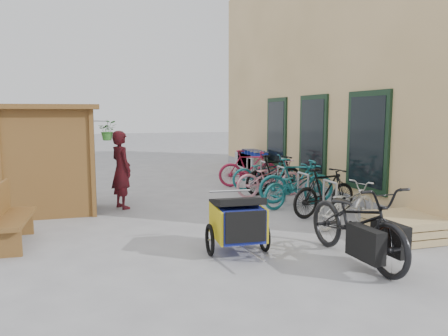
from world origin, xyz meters
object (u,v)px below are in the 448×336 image
object	(u,v)px
cargo_bike	(357,222)
bike_5	(275,174)
bike_3	(296,181)
child_trailer	(238,220)
bike_4	(270,178)
shopping_carts	(251,160)
bike_1	(325,192)
pallet_stack	(405,227)
bike_2	(295,186)
person_kiosk	(121,170)
bench	(7,215)
bike_0	(346,205)
kiosk	(46,144)
bike_7	(249,168)
bike_6	(264,173)

from	to	relation	value
cargo_bike	bike_5	world-z (taller)	cargo_bike
cargo_bike	bike_5	size ratio (longest dim) A/B	1.29
bike_3	child_trailer	bearing A→B (deg)	153.16
bike_4	bike_5	world-z (taller)	bike_5
shopping_carts	bike_1	world-z (taller)	bike_1
pallet_stack	bike_2	size ratio (longest dim) A/B	0.64
person_kiosk	bike_1	size ratio (longest dim) A/B	1.03
bench	bike_0	world-z (taller)	bench
bike_1	bike_4	xyz separation A→B (m)	(-0.31, 2.34, -0.03)
kiosk	bike_4	distance (m)	5.56
shopping_carts	person_kiosk	world-z (taller)	person_kiosk
shopping_carts	bike_5	xyz separation A→B (m)	(-0.55, -3.47, -0.00)
bench	bike_5	bearing A→B (deg)	28.30
bike_7	bike_6	bearing A→B (deg)	-147.61
cargo_bike	bike_1	world-z (taller)	cargo_bike
person_kiosk	bike_0	xyz separation A→B (m)	(4.09, -2.97, -0.47)
bike_3	bike_5	world-z (taller)	bike_3
child_trailer	person_kiosk	xyz separation A→B (m)	(-1.58, 3.87, 0.37)
bike_3	bike_7	bearing A→B (deg)	18.07
shopping_carts	bike_1	xyz separation A→B (m)	(-0.51, -6.15, -0.02)
pallet_stack	bike_6	size ratio (longest dim) A/B	0.63
cargo_bike	person_kiosk	size ratio (longest dim) A/B	1.29
pallet_stack	shopping_carts	world-z (taller)	shopping_carts
bike_0	bike_2	world-z (taller)	bike_2
person_kiosk	bike_7	world-z (taller)	person_kiosk
child_trailer	bike_5	distance (m)	5.19
bike_0	bike_7	xyz separation A→B (m)	(-0.23, 4.95, 0.12)
bench	bike_2	distance (m)	6.11
kiosk	bike_2	xyz separation A→B (m)	(5.54, -0.93, -1.06)
child_trailer	bike_1	distance (m)	3.18
child_trailer	bike_0	distance (m)	2.67
kiosk	cargo_bike	size ratio (longest dim) A/B	1.07
cargo_bike	bike_0	bearing A→B (deg)	59.28
bike_6	child_trailer	bearing A→B (deg)	158.84
kiosk	child_trailer	bearing A→B (deg)	-49.97
bench	pallet_stack	bearing A→B (deg)	-11.25
bike_0	bike_5	size ratio (longest dim) A/B	0.92
bike_1	cargo_bike	bearing A→B (deg)	145.34
bike_2	bike_3	bearing A→B (deg)	-47.47
shopping_carts	bike_6	xyz separation A→B (m)	(-0.57, -2.77, -0.05)
bench	bike_0	xyz separation A→B (m)	(6.10, -0.53, -0.09)
bike_6	bike_1	bearing A→B (deg)	-174.28
child_trailer	bike_2	distance (m)	3.70
bike_0	kiosk	bearing A→B (deg)	44.80
bike_0	bike_3	size ratio (longest dim) A/B	0.90
kiosk	cargo_bike	distance (m)	6.74
kiosk	bike_1	world-z (taller)	kiosk
pallet_stack	cargo_bike	bearing A→B (deg)	-152.11
shopping_carts	cargo_bike	size ratio (longest dim) A/B	0.89
bench	shopping_carts	size ratio (longest dim) A/B	0.79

